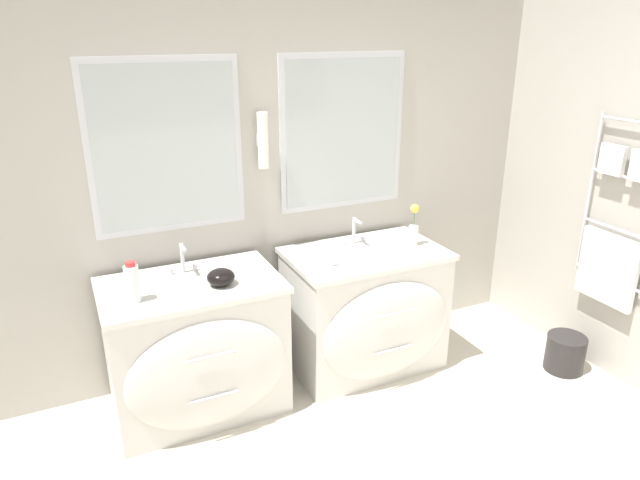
% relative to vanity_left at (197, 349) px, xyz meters
% --- Properties ---
extents(wall_back, '(5.34, 0.15, 2.60)m').
position_rel_vanity_left_xyz_m(wall_back, '(0.64, 0.41, 0.90)').
color(wall_back, '#B2ADA3').
rests_on(wall_back, ground_plane).
extents(vanity_left, '(0.99, 0.69, 0.81)m').
position_rel_vanity_left_xyz_m(vanity_left, '(0.00, 0.00, 0.00)').
color(vanity_left, silver).
rests_on(vanity_left, ground_plane).
extents(vanity_right, '(0.99, 0.69, 0.81)m').
position_rel_vanity_left_xyz_m(vanity_right, '(1.12, 0.00, 0.00)').
color(vanity_right, silver).
rests_on(vanity_right, ground_plane).
extents(faucet_left, '(0.17, 0.11, 0.18)m').
position_rel_vanity_left_xyz_m(faucet_left, '(0.00, 0.19, 0.48)').
color(faucet_left, silver).
rests_on(faucet_left, vanity_left).
extents(faucet_right, '(0.17, 0.11, 0.18)m').
position_rel_vanity_left_xyz_m(faucet_right, '(1.12, 0.19, 0.48)').
color(faucet_right, silver).
rests_on(faucet_right, vanity_right).
extents(toiletry_bottle, '(0.08, 0.08, 0.22)m').
position_rel_vanity_left_xyz_m(toiletry_bottle, '(-0.31, -0.06, 0.50)').
color(toiletry_bottle, silver).
rests_on(toiletry_bottle, vanity_left).
extents(amenity_bowl, '(0.15, 0.15, 0.09)m').
position_rel_vanity_left_xyz_m(amenity_bowl, '(0.15, -0.06, 0.45)').
color(amenity_bowl, black).
rests_on(amenity_bowl, vanity_left).
extents(flower_vase, '(0.06, 0.06, 0.28)m').
position_rel_vanity_left_xyz_m(flower_vase, '(1.45, 0.01, 0.51)').
color(flower_vase, silver).
rests_on(flower_vase, vanity_right).
extents(soap_dish, '(0.08, 0.06, 0.04)m').
position_rel_vanity_left_xyz_m(soap_dish, '(0.82, -0.12, 0.42)').
color(soap_dish, white).
rests_on(soap_dish, vanity_right).
extents(waste_bin, '(0.25, 0.25, 0.24)m').
position_rel_vanity_left_xyz_m(waste_bin, '(2.29, -0.61, -0.28)').
color(waste_bin, '#282626').
rests_on(waste_bin, ground_plane).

